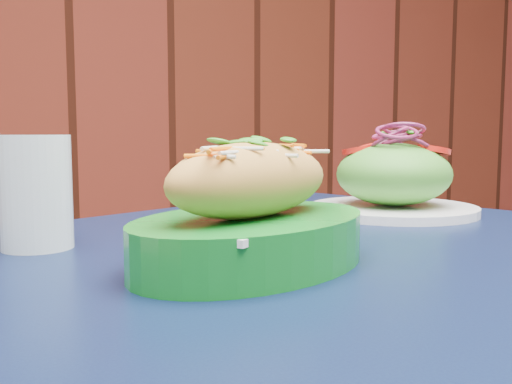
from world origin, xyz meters
name	(u,v)px	position (x,y,z in m)	size (l,w,h in m)	color
cafe_table	(362,332)	(-0.42, 1.19, 0.66)	(1.01, 1.01, 0.75)	black
banh_mi_basket	(253,216)	(-0.56, 1.18, 0.79)	(0.30, 0.26, 0.12)	#0E751F
salad_plate	(393,180)	(-0.22, 1.37, 0.80)	(0.24, 0.24, 0.13)	white
water_glass	(36,192)	(-0.72, 1.35, 0.81)	(0.07, 0.07, 0.12)	silver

